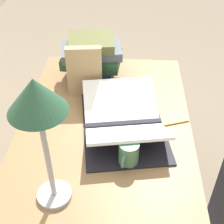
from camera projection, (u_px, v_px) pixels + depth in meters
name	position (u px, v px, depth m)	size (l,w,h in m)	color
ground_plane	(106.00, 221.00, 1.85)	(12.00, 12.00, 0.00)	gray
reading_desk	(105.00, 144.00, 1.45)	(1.20, 0.76, 0.76)	#937047
open_book	(123.00, 120.00, 1.36)	(0.55, 0.43, 0.11)	black
book_stack_tall	(92.00, 58.00, 1.60)	(0.24, 0.32, 0.23)	maroon
book_standing_upright	(84.00, 72.00, 1.49)	(0.06, 0.17, 0.26)	tan
reading_lamp	(38.00, 107.00, 0.84)	(0.17, 0.17, 0.49)	#ADADB2
coffee_mug	(129.00, 154.00, 1.18)	(0.11, 0.08, 0.10)	#4C7F5B
pencil	(171.00, 124.00, 1.38)	(0.06, 0.16, 0.01)	gold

